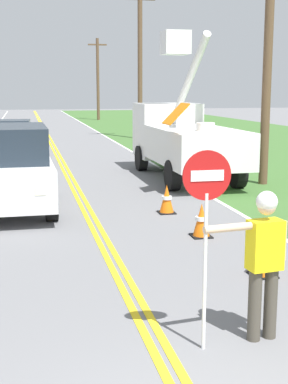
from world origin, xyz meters
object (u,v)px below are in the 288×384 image
(oncoming_suv_nearest, at_px, (14,168))
(traffic_cone_mid, at_px, (201,221))
(utility_pole_near, at_px, (269,34))
(traffic_cone_tail, at_px, (167,200))
(flagger_worker, at_px, (264,256))
(utility_pole_mid, at_px, (140,62))
(utility_bucket_truck, at_px, (182,136))
(oncoming_sedan_second, at_px, (11,141))
(traffic_cone_lead, at_px, (263,256))
(utility_pole_far, at_px, (98,78))
(stop_sign_paddle, at_px, (206,206))

(oncoming_suv_nearest, xyz_separation_m, traffic_cone_mid, (3.76, -3.48, -0.72))
(utility_pole_near, relative_size, traffic_cone_tail, 12.71)
(utility_pole_near, bearing_deg, oncoming_suv_nearest, -163.90)
(flagger_worker, relative_size, utility_pole_mid, 0.21)
(utility_bucket_truck, xyz_separation_m, oncoming_sedan_second, (-5.85, 5.56, -0.56))
(oncoming_suv_nearest, bearing_deg, flagger_worker, -69.64)
(utility_pole_mid, xyz_separation_m, traffic_cone_lead, (-3.19, -24.94, -4.23))
(flagger_worker, distance_m, utility_pole_near, 11.89)
(utility_pole_near, bearing_deg, traffic_cone_lead, -114.23)
(traffic_cone_lead, bearing_deg, utility_pole_mid, 82.70)
(utility_pole_mid, height_order, traffic_cone_lead, utility_pole_mid)
(traffic_cone_lead, relative_size, traffic_cone_mid, 1.00)
(utility_bucket_truck, xyz_separation_m, traffic_cone_tail, (-1.94, -5.46, -1.06))
(utility_bucket_truck, bearing_deg, traffic_cone_tail, -109.53)
(utility_pole_far, bearing_deg, traffic_cone_tail, -95.29)
(oncoming_suv_nearest, distance_m, oncoming_sedan_second, 9.82)
(oncoming_suv_nearest, distance_m, traffic_cone_lead, 7.23)
(oncoming_suv_nearest, bearing_deg, traffic_cone_tail, -18.52)
(oncoming_suv_nearest, xyz_separation_m, utility_pole_far, (7.44, 40.10, 3.00))
(utility_bucket_truck, distance_m, oncoming_sedan_second, 8.09)
(utility_bucket_truck, bearing_deg, utility_pole_mid, 83.68)
(utility_pole_mid, bearing_deg, traffic_cone_mid, -98.67)
(utility_bucket_truck, height_order, utility_pole_far, utility_pole_far)
(utility_pole_near, distance_m, traffic_cone_lead, 9.97)
(utility_bucket_truck, bearing_deg, flagger_worker, -101.65)
(oncoming_suv_nearest, height_order, traffic_cone_lead, oncoming_suv_nearest)
(flagger_worker, bearing_deg, oncoming_sedan_second, 100.43)
(stop_sign_paddle, bearing_deg, utility_pole_far, 83.86)
(utility_pole_mid, relative_size, traffic_cone_tail, 12.52)
(traffic_cone_mid, bearing_deg, stop_sign_paddle, -107.81)
(traffic_cone_mid, bearing_deg, traffic_cone_tail, 93.65)
(traffic_cone_tail, bearing_deg, utility_pole_far, 84.71)
(utility_pole_mid, bearing_deg, oncoming_suv_nearest, -110.76)
(utility_pole_far, bearing_deg, utility_bucket_truck, -93.01)
(traffic_cone_tail, bearing_deg, utility_pole_near, 40.16)
(stop_sign_paddle, bearing_deg, oncoming_sedan_second, 98.01)
(utility_bucket_truck, height_order, oncoming_suv_nearest, utility_bucket_truck)
(utility_bucket_truck, xyz_separation_m, oncoming_suv_nearest, (-5.56, -4.25, -0.34))
(oncoming_suv_nearest, height_order, utility_pole_mid, utility_pole_mid)
(flagger_worker, distance_m, stop_sign_paddle, 1.02)
(utility_pole_near, distance_m, utility_pole_mid, 16.75)
(oncoming_suv_nearest, height_order, utility_pole_near, utility_pole_near)
(oncoming_suv_nearest, xyz_separation_m, utility_pole_near, (7.69, 2.22, 3.57))
(utility_pole_near, height_order, utility_pole_mid, utility_pole_near)
(utility_pole_far, bearing_deg, oncoming_sedan_second, -104.32)
(traffic_cone_lead, bearing_deg, traffic_cone_tail, 94.47)
(stop_sign_paddle, distance_m, traffic_cone_lead, 3.14)
(oncoming_sedan_second, relative_size, traffic_cone_mid, 5.97)
(traffic_cone_tail, bearing_deg, oncoming_suv_nearest, 161.48)
(utility_pole_near, bearing_deg, flagger_worker, -114.37)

